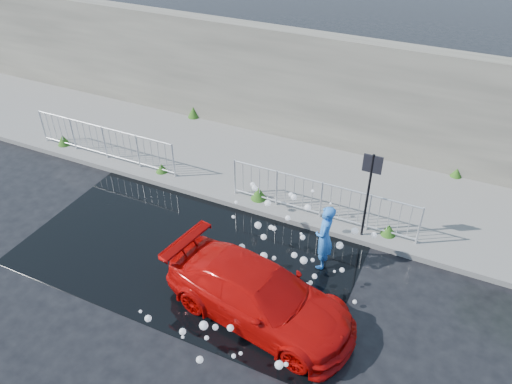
# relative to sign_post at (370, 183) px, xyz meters

# --- Properties ---
(ground) EXTENTS (90.00, 90.00, 0.00)m
(ground) POSITION_rel_sign_post_xyz_m (-4.20, -3.10, -1.72)
(ground) COLOR black
(ground) RESTS_ON ground
(pavement) EXTENTS (30.00, 4.00, 0.15)m
(pavement) POSITION_rel_sign_post_xyz_m (-4.20, 1.90, -1.65)
(pavement) COLOR slate
(pavement) RESTS_ON ground
(curb) EXTENTS (30.00, 0.25, 0.16)m
(curb) POSITION_rel_sign_post_xyz_m (-4.20, -0.10, -1.64)
(curb) COLOR slate
(curb) RESTS_ON ground
(retaining_wall) EXTENTS (30.00, 0.60, 3.50)m
(retaining_wall) POSITION_rel_sign_post_xyz_m (-4.20, 4.10, 0.18)
(retaining_wall) COLOR #5A564C
(retaining_wall) RESTS_ON pavement
(puddle) EXTENTS (8.00, 5.00, 0.01)m
(puddle) POSITION_rel_sign_post_xyz_m (-3.70, -2.10, -1.72)
(puddle) COLOR black
(puddle) RESTS_ON ground
(sign_post) EXTENTS (0.45, 0.06, 2.50)m
(sign_post) POSITION_rel_sign_post_xyz_m (0.00, 0.00, 0.00)
(sign_post) COLOR black
(sign_post) RESTS_ON ground
(railing_left) EXTENTS (5.05, 0.05, 1.10)m
(railing_left) POSITION_rel_sign_post_xyz_m (-8.20, 0.25, -0.99)
(railing_left) COLOR silver
(railing_left) RESTS_ON pavement
(railing_right) EXTENTS (5.05, 0.05, 1.10)m
(railing_right) POSITION_rel_sign_post_xyz_m (-1.20, 0.25, -0.99)
(railing_right) COLOR silver
(railing_right) RESTS_ON pavement
(weeds) EXTENTS (12.17, 3.93, 0.40)m
(weeds) POSITION_rel_sign_post_xyz_m (-4.65, 1.46, -1.40)
(weeds) COLOR #285717
(weeds) RESTS_ON pavement
(water_spray) EXTENTS (3.64, 5.67, 1.09)m
(water_spray) POSITION_rel_sign_post_xyz_m (-1.44, -2.11, -1.03)
(water_spray) COLOR white
(water_spray) RESTS_ON ground
(red_car) EXTENTS (4.44, 2.38, 1.22)m
(red_car) POSITION_rel_sign_post_xyz_m (-1.29, -3.34, -1.11)
(red_car) COLOR #BA0907
(red_car) RESTS_ON ground
(person) EXTENTS (0.48, 0.66, 1.69)m
(person) POSITION_rel_sign_post_xyz_m (-0.59, -1.30, -0.88)
(person) COLOR blue
(person) RESTS_ON ground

